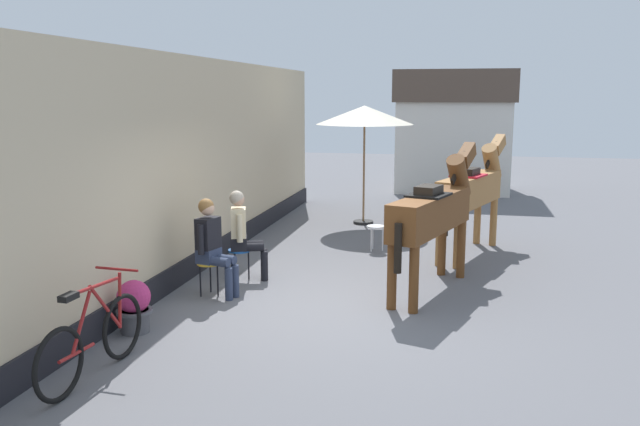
% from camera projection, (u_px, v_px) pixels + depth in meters
% --- Properties ---
extents(ground_plane, '(40.00, 40.00, 0.00)m').
position_uv_depth(ground_plane, '(363.00, 254.00, 11.68)').
color(ground_plane, slate).
extents(pub_facade_wall, '(0.34, 14.00, 3.40)m').
position_uv_depth(pub_facade_wall, '(194.00, 175.00, 10.50)').
color(pub_facade_wall, '#CCB793').
rests_on(pub_facade_wall, ground_plane).
extents(distant_cottage, '(3.40, 2.60, 3.50)m').
position_uv_depth(distant_cottage, '(454.00, 130.00, 19.16)').
color(distant_cottage, silver).
rests_on(distant_cottage, ground_plane).
extents(seated_visitor_near, '(0.61, 0.48, 1.39)m').
position_uv_depth(seated_visitor_near, '(212.00, 242.00, 9.13)').
color(seated_visitor_near, gold).
rests_on(seated_visitor_near, ground_plane).
extents(seated_visitor_far, '(0.61, 0.49, 1.39)m').
position_uv_depth(seated_visitor_far, '(243.00, 230.00, 9.92)').
color(seated_visitor_far, '#194C99').
rests_on(seated_visitor_far, ground_plane).
extents(saddled_horse_near, '(1.18, 2.90, 2.06)m').
position_uv_depth(saddled_horse_near, '(434.00, 212.00, 9.33)').
color(saddled_horse_near, brown).
rests_on(saddled_horse_near, ground_plane).
extents(saddled_horse_far, '(1.26, 2.87, 2.06)m').
position_uv_depth(saddled_horse_far, '(472.00, 190.00, 11.51)').
color(saddled_horse_far, '#9E6B38').
rests_on(saddled_horse_far, ground_plane).
extents(flower_planter_near, '(0.43, 0.43, 0.64)m').
position_uv_depth(flower_planter_near, '(134.00, 305.00, 7.78)').
color(flower_planter_near, '#4C4C51').
rests_on(flower_planter_near, ground_plane).
extents(leaning_bicycle, '(0.50, 1.76, 1.02)m').
position_uv_depth(leaning_bicycle, '(93.00, 340.00, 6.52)').
color(leaning_bicycle, black).
rests_on(leaning_bicycle, ground_plane).
extents(cafe_parasol, '(2.10, 2.10, 2.58)m').
position_uv_depth(cafe_parasol, '(365.00, 116.00, 14.02)').
color(cafe_parasol, black).
rests_on(cafe_parasol, ground_plane).
extents(spare_stool_white, '(0.32, 0.32, 0.46)m').
position_uv_depth(spare_stool_white, '(376.00, 229.00, 11.87)').
color(spare_stool_white, white).
rests_on(spare_stool_white, ground_plane).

